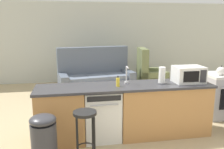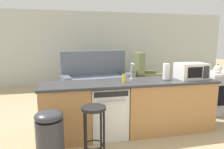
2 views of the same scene
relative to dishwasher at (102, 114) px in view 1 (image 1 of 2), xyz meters
The scene contains 14 objects.
ground_plane 0.49m from the dishwasher, ahead, with size 24.00×24.00×0.00m, color tan.
wall_back 4.33m from the dishwasher, 82.54° to the left, with size 10.00×0.06×2.60m.
kitchen_counter 0.49m from the dishwasher, ahead, with size 2.94×0.66×0.90m.
dishwasher is the anchor object (origin of this frame).
stove_range 2.66m from the dishwasher, 11.91° to the left, with size 0.76×0.68×0.90m.
microwave 1.64m from the dishwasher, ahead, with size 0.50×0.37×0.28m.
sink_faucet 0.76m from the dishwasher, 11.95° to the left, with size 0.07×0.18×0.30m.
paper_towel_roll 1.20m from the dishwasher, ahead, with size 0.14×0.14×0.28m.
soap_bottle 0.61m from the dishwasher, 13.03° to the right, with size 0.06×0.06×0.18m.
kettle 2.53m from the dishwasher, ahead, with size 0.21×0.17×0.19m.
bar_stool 0.76m from the dishwasher, 115.07° to the right, with size 0.32×0.32×0.74m.
trash_bin 1.12m from the dishwasher, 140.82° to the right, with size 0.35×0.35×0.74m.
couch 2.70m from the dishwasher, 86.09° to the left, with size 2.11×1.19×1.27m.
armchair 3.48m from the dishwasher, 58.33° to the left, with size 0.89×0.93×1.20m.
Camera 1 is at (-0.74, -3.70, 1.88)m, focal length 38.00 mm.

